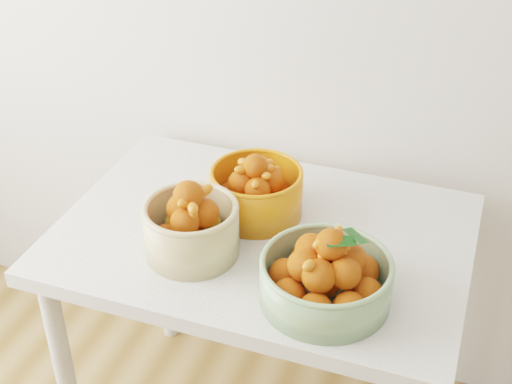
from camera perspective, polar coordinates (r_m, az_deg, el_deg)
table at (r=1.81m, az=0.53°, el=-5.60°), size 1.00×0.70×0.75m
bowl_cream at (r=1.65m, az=-5.21°, el=-2.79°), size 0.26×0.26×0.19m
bowl_green at (r=1.52m, az=5.63°, el=-6.72°), size 0.31×0.31×0.18m
bowl_orange at (r=1.78m, az=0.02°, el=0.09°), size 0.27×0.27×0.17m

